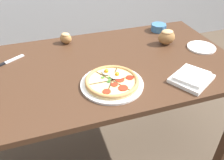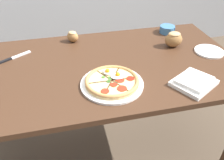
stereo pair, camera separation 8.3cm
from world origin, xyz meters
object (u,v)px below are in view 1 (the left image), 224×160
Objects in this scene: dining_table at (100,79)px; knife_main at (7,62)px; ramekin_bowl at (159,27)px; bread_piece_near at (167,37)px; side_saucer at (201,47)px; napkin_folded at (192,78)px; bread_piece_mid at (66,38)px; pizza at (112,82)px.

dining_table is 0.54m from knife_main.
ramekin_bowl reaches higher than knife_main.
side_saucer is at bearing -32.58° from bread_piece_near.
side_saucer reaches higher than dining_table.
dining_table is 0.67m from side_saucer.
bread_piece_mid is (-0.54, 0.61, 0.02)m from napkin_folded.
knife_main is (-0.50, 0.38, -0.01)m from pizza.
bread_piece_near reaches higher than ramekin_bowl.
dining_table is at bearing 144.73° from napkin_folded.
ramekin_bowl reaches higher than side_saucer.
ramekin_bowl reaches higher than napkin_folded.
pizza is 1.79× the size of side_saucer.
pizza is 1.70× the size of knife_main.
pizza is at bearing -146.50° from bread_piece_near.
knife_main is (-0.49, 0.19, 0.10)m from dining_table.
napkin_folded is (0.40, -0.28, 0.11)m from dining_table.
dining_table is 0.51m from napkin_folded.
napkin_folded is 2.60× the size of bread_piece_mid.
napkin_folded is at bearing -48.60° from bread_piece_mid.
napkin_folded is 0.38m from side_saucer.
knife_main is at bearing 152.20° from napkin_folded.
bread_piece_near is at bearing 33.50° from pizza.
ramekin_bowl is 1.02m from knife_main.
dining_table is at bearing -67.62° from bread_piece_mid.
bread_piece_near is 0.97m from knife_main.
pizza is 3.18× the size of bread_piece_mid.
side_saucer is at bearing -41.92° from knife_main.
ramekin_bowl is (0.52, 0.31, 0.12)m from dining_table.
pizza is at bearing -87.33° from dining_table.
bread_piece_near is at bearing 79.83° from napkin_folded.
pizza is (0.01, -0.20, 0.12)m from dining_table.
side_saucer is (0.14, -0.32, -0.02)m from ramekin_bowl.
napkin_folded is at bearing -100.17° from bread_piece_near.
knife_main is (-0.96, 0.07, -0.05)m from bread_piece_near.
ramekin_bowl is at bearing 76.20° from bread_piece_near.
napkin_folded is at bearing -60.19° from knife_main.
pizza is 2.83× the size of ramekin_bowl.
bread_piece_mid is 0.86m from side_saucer.
napkin_folded is at bearing -101.40° from ramekin_bowl.
side_saucer is (0.79, -0.33, -0.03)m from bread_piece_mid.
bread_piece_near is (0.47, 0.11, 0.15)m from dining_table.
napkin_folded is 1.39× the size of knife_main.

